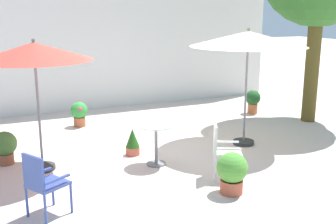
# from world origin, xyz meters

# --- Properties ---
(ground_plane) EXTENTS (60.00, 60.00, 0.00)m
(ground_plane) POSITION_xyz_m (0.00, 0.00, 0.00)
(ground_plane) COLOR beige
(villa_facade) EXTENTS (10.69, 0.30, 5.40)m
(villa_facade) POSITION_xyz_m (0.00, 4.23, 2.70)
(villa_facade) COLOR silver
(villa_facade) RESTS_ON ground
(patio_umbrella_0) EXTENTS (2.36, 2.36, 2.43)m
(patio_umbrella_0) POSITION_xyz_m (1.63, -0.45, 2.19)
(patio_umbrella_0) COLOR #2D2D2D
(patio_umbrella_0) RESTS_ON ground
(patio_umbrella_1) EXTENTS (1.97, 1.97, 2.31)m
(patio_umbrella_1) POSITION_xyz_m (-2.47, -0.20, 2.07)
(patio_umbrella_1) COLOR #2D2D2D
(patio_umbrella_1) RESTS_ON ground
(cafe_table_0) EXTENTS (0.64, 0.64, 0.76)m
(cafe_table_0) POSITION_xyz_m (-0.53, -0.80, 0.52)
(cafe_table_0) COLOR silver
(cafe_table_0) RESTS_ON ground
(patio_chair_0) EXTENTS (0.61, 0.60, 0.93)m
(patio_chair_0) POSITION_xyz_m (0.26, -1.81, 0.53)
(patio_chair_0) COLOR white
(patio_chair_0) RESTS_ON ground
(patio_chair_1) EXTENTS (0.62, 0.61, 0.93)m
(patio_chair_1) POSITION_xyz_m (-2.69, -2.03, 0.53)
(patio_chair_1) COLOR #334993
(patio_chair_1) RESTS_ON ground
(potted_plant_0) EXTENTS (0.28, 0.28, 0.54)m
(potted_plant_0) POSITION_xyz_m (-0.74, -0.12, 0.26)
(potted_plant_0) COLOR #B15241
(potted_plant_0) RESTS_ON ground
(potted_plant_1) EXTENTS (0.41, 0.42, 0.61)m
(potted_plant_1) POSITION_xyz_m (-1.24, 2.38, 0.34)
(potted_plant_1) COLOR #AB5A38
(potted_plant_1) RESTS_ON ground
(potted_plant_2) EXTENTS (0.45, 0.45, 0.62)m
(potted_plant_2) POSITION_xyz_m (-3.05, 0.36, 0.35)
(potted_plant_2) COLOR #965137
(potted_plant_2) RESTS_ON ground
(potted_plant_3) EXTENTS (0.41, 0.41, 0.65)m
(potted_plant_3) POSITION_xyz_m (3.41, 1.74, 0.38)
(potted_plant_3) COLOR #C0653B
(potted_plant_3) RESTS_ON ground
(potted_plant_4) EXTENTS (0.48, 0.48, 0.66)m
(potted_plant_4) POSITION_xyz_m (0.07, -2.41, 0.36)
(potted_plant_4) COLOR #B0543B
(potted_plant_4) RESTS_ON ground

